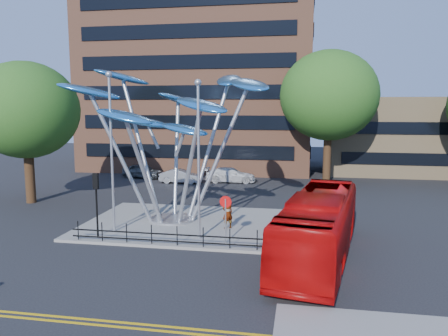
% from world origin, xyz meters
% --- Properties ---
extents(ground, '(120.00, 120.00, 0.00)m').
position_xyz_m(ground, '(0.00, 0.00, 0.00)').
color(ground, black).
rests_on(ground, ground).
extents(traffic_island, '(12.00, 9.00, 0.15)m').
position_xyz_m(traffic_island, '(-1.00, 6.00, 0.07)').
color(traffic_island, slate).
rests_on(traffic_island, ground).
extents(double_yellow_near, '(40.00, 0.12, 0.01)m').
position_xyz_m(double_yellow_near, '(0.00, -6.00, 0.01)').
color(double_yellow_near, gold).
rests_on(double_yellow_near, ground).
extents(double_yellow_far, '(40.00, 0.12, 0.01)m').
position_xyz_m(double_yellow_far, '(0.00, -6.30, 0.01)').
color(double_yellow_far, gold).
rests_on(double_yellow_far, ground).
extents(brick_tower, '(25.00, 15.00, 30.00)m').
position_xyz_m(brick_tower, '(-6.00, 32.00, 15.00)').
color(brick_tower, '#91593F').
rests_on(brick_tower, ground).
extents(low_building_near, '(15.00, 8.00, 8.00)m').
position_xyz_m(low_building_near, '(16.00, 30.00, 4.00)').
color(low_building_near, tan).
rests_on(low_building_near, ground).
extents(tree_right, '(8.80, 8.80, 12.11)m').
position_xyz_m(tree_right, '(8.00, 22.00, 8.04)').
color(tree_right, black).
rests_on(tree_right, ground).
extents(tree_left, '(7.60, 7.60, 10.32)m').
position_xyz_m(tree_left, '(-14.00, 10.00, 6.79)').
color(tree_left, black).
rests_on(tree_left, ground).
extents(leaf_sculpture, '(12.72, 9.54, 9.51)m').
position_xyz_m(leaf_sculpture, '(-2.07, 6.68, 6.87)').
color(leaf_sculpture, '#9EA0A5').
rests_on(leaf_sculpture, traffic_island).
extents(street_lamp_left, '(0.36, 0.36, 8.80)m').
position_xyz_m(street_lamp_left, '(-4.50, 3.50, 5.36)').
color(street_lamp_left, '#9EA0A5').
rests_on(street_lamp_left, traffic_island).
extents(street_lamp_right, '(0.36, 0.36, 8.30)m').
position_xyz_m(street_lamp_right, '(0.50, 3.00, 5.09)').
color(street_lamp_right, '#9EA0A5').
rests_on(street_lamp_right, traffic_island).
extents(traffic_light_island, '(0.28, 0.18, 3.42)m').
position_xyz_m(traffic_light_island, '(-5.00, 2.50, 2.61)').
color(traffic_light_island, black).
rests_on(traffic_light_island, traffic_island).
extents(no_entry_sign_island, '(0.60, 0.10, 2.45)m').
position_xyz_m(no_entry_sign_island, '(2.00, 2.52, 1.82)').
color(no_entry_sign_island, '#9EA0A5').
rests_on(no_entry_sign_island, traffic_island).
extents(pedestrian_railing_front, '(10.00, 0.06, 1.00)m').
position_xyz_m(pedestrian_railing_front, '(-1.00, 1.70, 0.55)').
color(pedestrian_railing_front, black).
rests_on(pedestrian_railing_front, traffic_island).
extents(red_bus, '(4.47, 11.42, 3.10)m').
position_xyz_m(red_bus, '(6.60, 1.43, 1.55)').
color(red_bus, '#B80808').
rests_on(red_bus, ground).
extents(pedestrian, '(0.78, 0.76, 1.81)m').
position_xyz_m(pedestrian, '(1.64, 5.22, 1.05)').
color(pedestrian, gray).
rests_on(pedestrian, traffic_island).
extents(parked_car_left, '(4.38, 2.36, 1.42)m').
position_xyz_m(parked_car_left, '(-9.84, 22.17, 0.71)').
color(parked_car_left, '#42464A').
rests_on(parked_car_left, ground).
extents(parked_car_mid, '(3.93, 1.46, 1.28)m').
position_xyz_m(parked_car_mid, '(-5.34, 20.02, 0.64)').
color(parked_car_mid, '#A5A8AC').
rests_on(parked_car_mid, ground).
extents(parked_car_right, '(4.90, 2.38, 1.37)m').
position_xyz_m(parked_car_right, '(-0.84, 21.30, 0.69)').
color(parked_car_right, silver).
rests_on(parked_car_right, ground).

